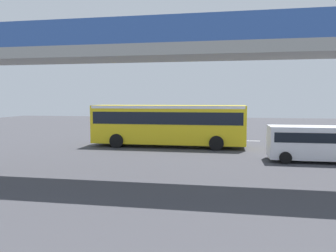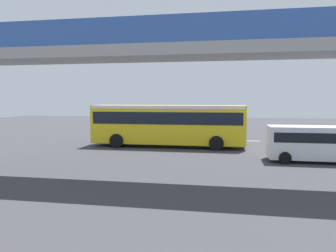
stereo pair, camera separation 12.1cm
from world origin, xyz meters
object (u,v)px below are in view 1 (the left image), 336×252
city_bus (168,122)px  traffic_sign (171,118)px  bicycle_blue (323,147)px  parked_van (311,141)px

city_bus → traffic_sign: bearing=-82.8°
city_bus → traffic_sign: city_bus is taller
bicycle_blue → traffic_sign: traffic_sign is taller
parked_van → traffic_sign: (9.90, -9.86, 0.71)m
parked_van → traffic_sign: 13.99m
bicycle_blue → traffic_sign: size_ratio=0.63×
city_bus → parked_van: size_ratio=2.40×
bicycle_blue → city_bus: bearing=-5.8°
parked_van → city_bus: bearing=-25.9°
parked_van → traffic_sign: size_ratio=1.71×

